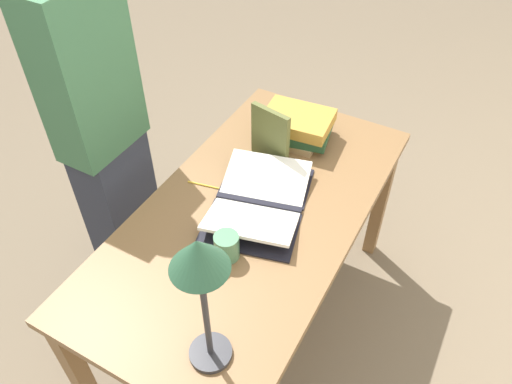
# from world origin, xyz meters

# --- Properties ---
(ground_plane) EXTENTS (12.00, 12.00, 0.00)m
(ground_plane) POSITION_xyz_m (0.00, 0.00, 0.00)
(ground_plane) COLOR #70604C
(reading_desk) EXTENTS (1.51, 0.77, 0.77)m
(reading_desk) POSITION_xyz_m (0.00, 0.00, 0.68)
(reading_desk) COLOR brown
(reading_desk) RESTS_ON ground_plane
(open_book) EXTENTS (0.56, 0.45, 0.07)m
(open_book) POSITION_xyz_m (-0.04, 0.01, 0.80)
(open_book) COLOR black
(open_book) RESTS_ON reading_desk
(book_stack_tall) EXTENTS (0.27, 0.32, 0.13)m
(book_stack_tall) POSITION_xyz_m (-0.48, -0.05, 0.84)
(book_stack_tall) COLOR tan
(book_stack_tall) RESTS_ON reading_desk
(book_standing_upright) EXTENTS (0.06, 0.18, 0.25)m
(book_standing_upright) POSITION_xyz_m (-0.30, -0.08, 0.90)
(book_standing_upright) COLOR brown
(book_standing_upright) RESTS_ON reading_desk
(reading_lamp) EXTENTS (0.15, 0.15, 0.51)m
(reading_lamp) POSITION_xyz_m (0.57, 0.18, 1.18)
(reading_lamp) COLOR #2D2D33
(reading_lamp) RESTS_ON reading_desk
(coffee_mug) EXTENTS (0.12, 0.09, 0.10)m
(coffee_mug) POSITION_xyz_m (0.23, 0.03, 0.82)
(coffee_mug) COLOR #4C7F5B
(coffee_mug) RESTS_ON reading_desk
(pencil) EXTENTS (0.04, 0.15, 0.01)m
(pencil) POSITION_xyz_m (-0.03, -0.23, 0.78)
(pencil) COLOR gold
(pencil) RESTS_ON reading_desk
(person_reader) EXTENTS (0.36, 0.23, 1.72)m
(person_reader) POSITION_xyz_m (-0.00, -0.71, 0.86)
(person_reader) COLOR #2D3342
(person_reader) RESTS_ON ground_plane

